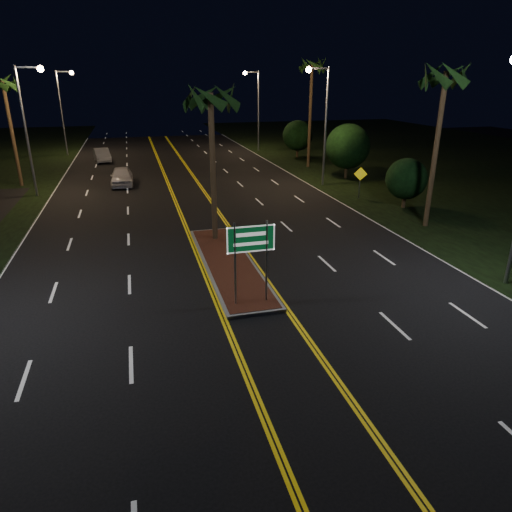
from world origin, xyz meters
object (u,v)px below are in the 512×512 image
object	(u,v)px
streetlight_right_mid	(322,113)
car_near	(122,175)
streetlight_right_far	(255,101)
median_island	(229,263)
shrub_near	(406,179)
palm_median	(210,98)
palm_right_near	(446,77)
streetlight_left_mid	(29,116)
palm_right_far	(312,67)
car_far	(102,154)
shrub_far	(298,136)
streetlight_left_far	(64,103)
palm_left_far	(3,84)
shrub_mid	(348,146)
warning_sign	(360,179)
highway_sign	(251,247)

from	to	relation	value
streetlight_right_mid	car_near	bearing A→B (deg)	165.23
streetlight_right_far	car_near	size ratio (longest dim) A/B	1.77
median_island	shrub_near	xyz separation A→B (m)	(13.50, 7.00, 1.86)
palm_median	palm_right_near	size ratio (longest dim) A/B	0.89
streetlight_left_mid	palm_right_far	bearing A→B (deg)	14.37
car_near	car_far	xyz separation A→B (m)	(-2.08, 12.47, -0.06)
streetlight_right_mid	streetlight_right_far	distance (m)	20.00
shrub_far	palm_right_near	bearing A→B (deg)	-92.86
streetlight_left_mid	palm_right_far	size ratio (longest dim) A/B	0.87
streetlight_left_far	palm_left_far	xyz separation A→B (m)	(-2.19, -16.00, 2.09)
streetlight_right_far	shrub_mid	distance (m)	18.55
palm_median	palm_right_far	bearing A→B (deg)	56.72
streetlight_left_far	car_near	bearing A→B (deg)	-72.24
palm_right_far	streetlight_left_mid	bearing A→B (deg)	-165.63
median_island	palm_right_far	distance (m)	27.84
streetlight_left_far	streetlight_right_mid	bearing A→B (deg)	-46.03
shrub_far	warning_sign	distance (m)	19.05
palm_right_near	shrub_far	xyz separation A→B (m)	(1.30, 26.00, -5.88)
car_near	shrub_far	bearing A→B (deg)	28.60
shrub_near	warning_sign	distance (m)	3.58
warning_sign	highway_sign	bearing A→B (deg)	-109.06
streetlight_left_mid	warning_sign	world-z (taller)	streetlight_left_mid
palm_left_far	warning_sign	distance (m)	27.60
shrub_near	car_far	xyz separation A→B (m)	(-20.45, 24.55, -1.16)
highway_sign	palm_right_near	xyz separation A→B (m)	(12.50, 7.20, 5.81)
highway_sign	palm_median	bearing A→B (deg)	90.00
highway_sign	shrub_mid	xyz separation A→B (m)	(14.00, 21.20, 0.32)
car_near	palm_left_far	bearing A→B (deg)	167.03
highway_sign	palm_median	size ratio (longest dim) A/B	0.39
palm_left_far	car_near	xyz separation A→B (m)	(7.93, -1.92, -6.90)
highway_sign	palm_median	xyz separation A→B (m)	(0.00, 7.70, 4.87)
palm_median	shrub_near	size ratio (longest dim) A/B	2.52
median_island	streetlight_left_far	world-z (taller)	streetlight_left_far
palm_left_far	car_near	distance (m)	10.68
shrub_near	streetlight_right_mid	bearing A→B (deg)	109.84
streetlight_right_mid	palm_left_far	distance (m)	24.26
streetlight_right_far	shrub_near	bearing A→B (deg)	-84.11
median_island	shrub_far	xyz separation A→B (m)	(13.80, 29.00, 2.25)
streetlight_left_mid	car_near	distance (m)	7.77
palm_median	car_far	world-z (taller)	palm_median
streetlight_right_far	palm_right_far	distance (m)	12.69
palm_right_near	streetlight_left_far	bearing A→B (deg)	124.21
streetlight_left_mid	palm_right_far	world-z (taller)	palm_right_far
palm_median	warning_sign	size ratio (longest dim) A/B	3.68
palm_left_far	palm_right_far	world-z (taller)	palm_right_far
shrub_far	car_far	size ratio (longest dim) A/B	0.84
highway_sign	warning_sign	size ratio (longest dim) A/B	1.42
streetlight_right_mid	streetlight_left_far	bearing A→B (deg)	133.97
streetlight_right_mid	highway_sign	bearing A→B (deg)	-118.93
palm_right_far	shrub_near	world-z (taller)	palm_right_far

